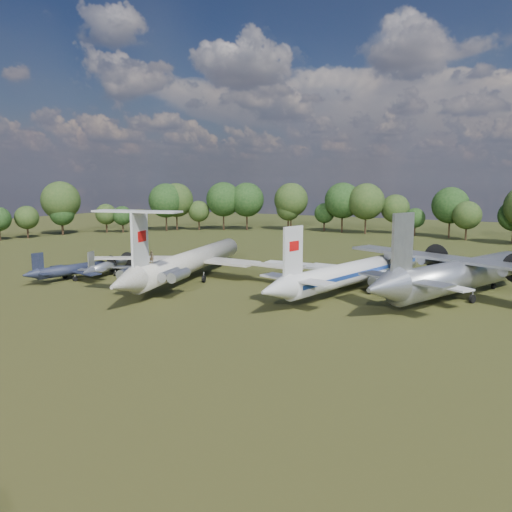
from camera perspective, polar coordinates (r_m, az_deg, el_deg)
The scene contains 7 objects.
ground at distance 76.61m, azimuth -5.14°, elevation -3.34°, with size 300.00×300.00×0.00m, color #223812.
il62_airliner at distance 81.15m, azimuth -7.31°, elevation -1.01°, with size 37.06×48.17×4.72m, color silver, non-canonical shape.
tu104_jet at distance 73.91m, azimuth 11.57°, elevation -2.19°, with size 32.94×43.92×4.39m, color silver, non-canonical shape.
an12_transport at distance 72.66m, azimuth 22.23°, elevation -2.49°, with size 35.87×40.09×5.28m, color #ACAFB4, non-canonical shape.
small_prop_west at distance 85.63m, azimuth -20.33°, elevation -1.73°, with size 12.42×16.94×2.48m, color black, non-canonical shape.
small_prop_northwest at distance 87.73m, azimuth -16.55°, elevation -1.35°, with size 11.85×16.15×2.37m, color #ACAEB4, non-canonical shape.
person_on_il62 at distance 68.94m, azimuth -11.85°, elevation -0.10°, with size 0.64×0.42×1.74m, color olive.
Camera 1 is at (42.15, -61.98, 15.83)m, focal length 35.00 mm.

